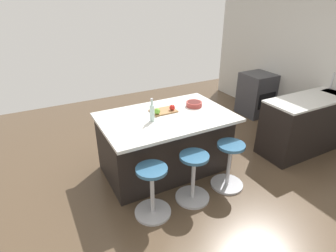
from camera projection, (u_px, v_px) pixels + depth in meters
ground_plane at (196, 169)px, 4.11m from camera, size 7.35×7.35×0.00m
interior_partition_left at (331, 58)px, 4.59m from camera, size 0.15×5.66×2.79m
sink_cabinet at (321, 119)px, 4.61m from camera, size 2.29×0.60×1.19m
oven_range at (256, 94)px, 5.80m from camera, size 0.60×0.61×0.88m
kitchen_island at (165, 142)px, 3.95m from camera, size 1.79×1.18×0.88m
stool_by_window at (229, 166)px, 3.64m from camera, size 0.44×0.44×0.65m
stool_middle at (193, 179)px, 3.40m from camera, size 0.44×0.44×0.65m
stool_near_camera at (152, 193)px, 3.17m from camera, size 0.44×0.44×0.65m
cutting_board at (163, 111)px, 3.85m from camera, size 0.36×0.24×0.02m
apple_red at (172, 107)px, 3.83m from camera, size 0.08×0.08×0.08m
apple_green at (157, 111)px, 3.71m from camera, size 0.08×0.08×0.08m
water_bottle at (152, 112)px, 3.52m from camera, size 0.06×0.06×0.31m
fruit_bowl at (194, 104)px, 4.01m from camera, size 0.23×0.23×0.07m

